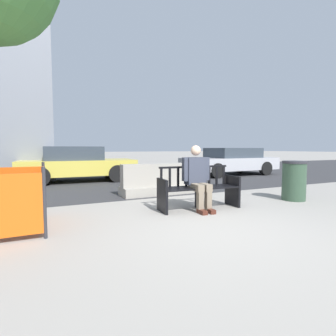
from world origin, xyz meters
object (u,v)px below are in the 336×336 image
jersey_barrier_centre (157,182)px  car_taxi_near (77,164)px  seated_person (197,176)px  trash_bin (294,180)px  street_bench (199,190)px  car_sedan_far (230,161)px

jersey_barrier_centre → car_taxi_near: size_ratio=0.48×
seated_person → trash_bin: (2.64, -0.17, -0.21)m
seated_person → jersey_barrier_centre: size_ratio=0.65×
street_bench → car_sedan_far: car_sedan_far is taller
car_taxi_near → trash_bin: 7.49m
street_bench → seated_person: seated_person is taller
car_sedan_far → car_taxi_near: bearing=175.0°
trash_bin → street_bench: bearing=175.0°
car_taxi_near → trash_bin: bearing=-55.0°
street_bench → trash_bin: 2.58m
trash_bin → jersey_barrier_centre: bearing=140.8°
street_bench → car_taxi_near: size_ratio=0.41×
street_bench → car_taxi_near: bearing=106.3°
street_bench → trash_bin: (2.57, -0.23, 0.08)m
street_bench → seated_person: (-0.07, -0.05, 0.29)m
trash_bin → seated_person: bearing=176.2°
street_bench → seated_person: bearing=-142.3°
jersey_barrier_centre → trash_bin: trash_bin is taller
street_bench → car_sedan_far: bearing=46.0°
seated_person → trash_bin: seated_person is taller
seated_person → street_bench: bearing=37.7°
street_bench → trash_bin: bearing=-5.0°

